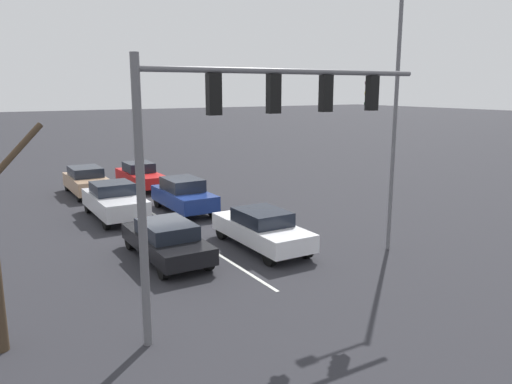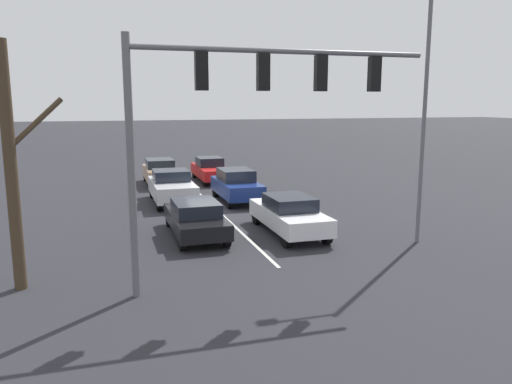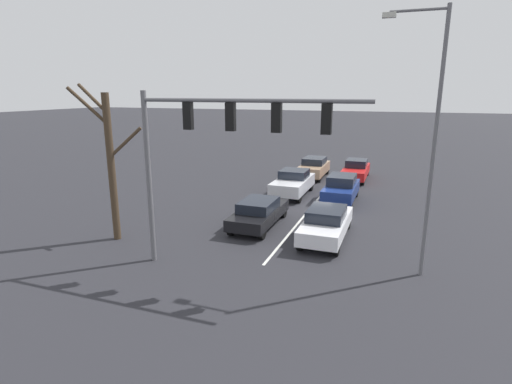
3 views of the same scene
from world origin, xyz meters
name	(u,v)px [view 1 (image 1 of 3)]	position (x,y,z in m)	size (l,w,h in m)	color
ground_plane	(166,222)	(0.00, 0.00, 0.00)	(240.00, 240.00, 0.00)	#28282D
lane_stripe_left_divider	(179,230)	(0.00, 1.57, 0.01)	(0.12, 15.13, 0.01)	silver
car_white_leftlane_front	(262,228)	(-1.73, 5.37, 0.76)	(1.78, 4.71, 1.47)	silver
car_black_midlane_front	(166,239)	(1.76, 4.73, 0.72)	(1.80, 4.60, 1.36)	black
car_silver_midlane_second	(114,200)	(1.77, -1.85, 0.83)	(1.94, 4.56, 1.63)	silver
car_navy_leftlane_second	(184,195)	(-1.41, -1.30, 0.84)	(1.78, 4.29, 1.64)	navy
car_red_leftlane_third	(140,176)	(-1.51, -8.18, 0.74)	(1.72, 4.78, 1.50)	red
car_tan_midlane_third	(87,181)	(1.68, -7.83, 0.79)	(1.81, 4.33, 1.54)	tan
traffic_signal_gantry	(250,124)	(1.51, 10.11, 5.03)	(8.22, 0.37, 6.61)	slate
street_lamp_left_shoulder	(392,105)	(-5.51, 7.88, 5.28)	(2.08, 0.24, 9.26)	slate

